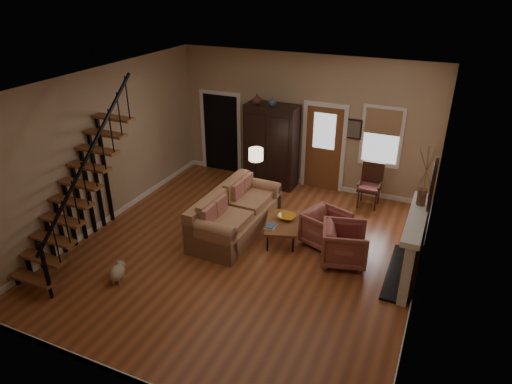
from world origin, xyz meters
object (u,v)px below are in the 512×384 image
at_px(side_chair, 370,186).
at_px(armchair_left, 345,244).
at_px(armchair_right, 326,228).
at_px(coffee_table, 282,230).
at_px(floor_lamp, 256,178).
at_px(sofa, 236,213).
at_px(armoire, 271,146).

bearing_deg(side_chair, armchair_left, -89.05).
height_order(armchair_left, armchair_right, armchair_left).
bearing_deg(armchair_left, side_chair, -13.98).
distance_m(armchair_right, side_chair, 2.08).
relative_size(coffee_table, floor_lamp, 0.75).
bearing_deg(sofa, armchair_left, -2.51).
bearing_deg(coffee_table, armchair_left, -11.28).
height_order(armchair_left, side_chair, side_chair).
distance_m(coffee_table, armchair_left, 1.41).
relative_size(sofa, side_chair, 2.37).
xyz_separation_m(coffee_table, armchair_right, (0.87, 0.19, 0.16)).
xyz_separation_m(floor_lamp, side_chair, (2.41, 1.06, -0.20)).
xyz_separation_m(armchair_left, side_chair, (-0.04, 2.49, 0.13)).
relative_size(coffee_table, armchair_left, 1.28).
relative_size(armoire, coffee_table, 1.95).
bearing_deg(armoire, coffee_table, -63.11).
xyz_separation_m(sofa, armchair_left, (2.35, -0.16, -0.07)).
distance_m(coffee_table, armchair_right, 0.91).
relative_size(armoire, armchair_right, 2.63).
bearing_deg(sofa, armoire, 96.83).
relative_size(armchair_left, armchair_right, 1.06).
bearing_deg(coffee_table, armchair_right, 12.21).
xyz_separation_m(armoire, coffee_table, (1.22, -2.41, -0.84)).
height_order(armchair_right, side_chair, side_chair).
height_order(armoire, armchair_left, armoire).
xyz_separation_m(coffee_table, floor_lamp, (-1.09, 1.15, 0.51)).
distance_m(sofa, armchair_right, 1.88).
height_order(sofa, coffee_table, sofa).
relative_size(coffee_table, armchair_right, 1.35).
bearing_deg(sofa, floor_lamp, 96.26).
xyz_separation_m(armchair_right, floor_lamp, (-1.96, 0.96, 0.35)).
bearing_deg(armoire, side_chair, -4.48).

